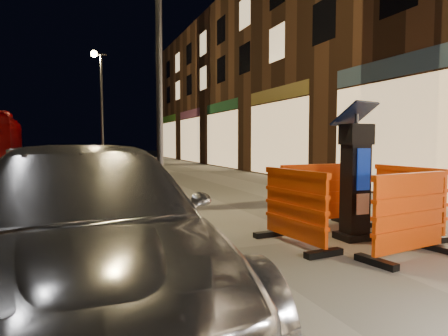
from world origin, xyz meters
name	(u,v)px	position (x,y,z in m)	size (l,w,h in m)	color
ground_plane	(192,264)	(0.00, 0.00, 0.00)	(120.00, 120.00, 0.00)	black
sidewalk	(386,237)	(3.00, 0.00, 0.07)	(6.00, 60.00, 0.15)	gray
kerb	(192,258)	(0.00, 0.00, 0.07)	(0.30, 60.00, 0.15)	slate
parking_kiosk	(355,175)	(2.28, -0.16, 1.04)	(0.56, 0.56, 1.77)	black
barrier_front	(409,216)	(2.28, -1.11, 0.64)	(1.27, 0.52, 0.99)	#F8490A
barrier_back	(315,195)	(2.28, 0.79, 0.64)	(1.27, 0.52, 0.99)	#F8490A
barrier_kerbside	(295,208)	(1.33, -0.16, 0.64)	(1.27, 0.52, 0.99)	#F8490A
barrier_bldgside	(408,200)	(3.23, -0.16, 0.64)	(1.27, 0.52, 0.99)	#F8490A
car_silver	(85,308)	(-1.26, -0.88, 0.00)	(2.05, 5.05, 1.46)	#A9A9AE
car_red	(74,188)	(-1.30, 9.19, 0.00)	(1.30, 3.73, 1.23)	#A22510
street_lamp_mid	(159,54)	(0.25, 3.00, 3.15)	(0.12, 0.12, 6.00)	#3F3F44
street_lamp_far	(102,111)	(0.25, 18.00, 3.15)	(0.12, 0.12, 6.00)	#3F3F44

